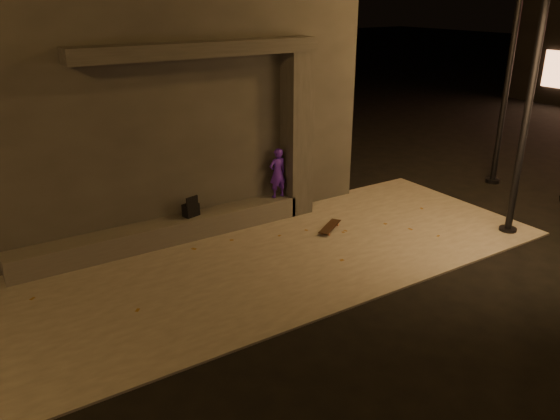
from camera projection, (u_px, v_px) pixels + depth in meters
ground at (338, 305)px, 8.93m from camera, size 120.00×120.00×0.00m
sidewalk at (274, 258)px, 10.48m from camera, size 11.00×4.40×0.04m
building at (133, 94)px, 12.55m from camera, size 9.00×5.10×5.22m
ledge at (165, 232)px, 11.01m from camera, size 6.00×0.55×0.45m
column at (297, 135)px, 12.03m from camera, size 0.55×0.55×3.60m
canopy at (200, 49)px, 10.26m from camera, size 5.00×0.70×0.28m
skateboarder at (278, 173)px, 12.07m from camera, size 0.41×0.27×1.12m
backpack at (191, 209)px, 11.17m from camera, size 0.36×0.28×0.45m
skateboard at (330, 227)px, 11.64m from camera, size 0.81×0.63×0.09m
street_lamp_0 at (539, 42)px, 10.22m from camera, size 0.36×0.36×6.85m
street_lamp_2 at (519, 3)px, 13.07m from camera, size 0.36×0.36×8.05m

